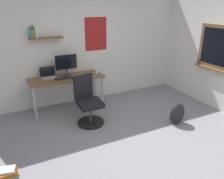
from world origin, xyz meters
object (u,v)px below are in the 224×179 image
(laptop, at_px, (48,75))
(keyboard, at_px, (64,78))
(computer_mouse, at_px, (77,76))
(monitor_primary, at_px, (66,64))
(backpack, at_px, (177,113))
(coffee_mug, at_px, (97,71))
(desk, at_px, (67,80))
(office_chair, at_px, (88,103))
(book_stack_on_floor, at_px, (8,172))

(laptop, bearing_deg, keyboard, -37.69)
(keyboard, distance_m, computer_mouse, 0.28)
(laptop, xyz_separation_m, monitor_primary, (0.40, -0.05, 0.22))
(laptop, relative_size, backpack, 0.72)
(keyboard, distance_m, coffee_mug, 0.77)
(monitor_primary, height_order, computer_mouse, monitor_primary)
(coffee_mug, bearing_deg, computer_mouse, -174.17)
(desk, height_order, computer_mouse, computer_mouse)
(office_chair, distance_m, monitor_primary, 1.08)
(office_chair, relative_size, backpack, 2.20)
(desk, height_order, laptop, laptop)
(monitor_primary, height_order, coffee_mug, monitor_primary)
(office_chair, relative_size, laptop, 3.06)
(backpack, height_order, book_stack_on_floor, backpack)
(office_chair, height_order, backpack, office_chair)
(monitor_primary, distance_m, coffee_mug, 0.70)
(coffee_mug, relative_size, book_stack_on_floor, 0.35)
(desk, bearing_deg, keyboard, -137.45)
(office_chair, bearing_deg, laptop, 119.85)
(keyboard, relative_size, computer_mouse, 3.56)
(laptop, relative_size, coffee_mug, 3.37)
(laptop, distance_m, computer_mouse, 0.60)
(desk, distance_m, laptop, 0.40)
(book_stack_on_floor, bearing_deg, laptop, 62.13)
(keyboard, distance_m, book_stack_on_floor, 2.16)
(monitor_primary, relative_size, backpack, 1.08)
(computer_mouse, bearing_deg, backpack, -45.10)
(keyboard, height_order, book_stack_on_floor, keyboard)
(office_chair, distance_m, book_stack_on_floor, 1.79)
(office_chair, xyz_separation_m, monitor_primary, (-0.14, 0.89, 0.59))
(desk, height_order, coffee_mug, coffee_mug)
(laptop, height_order, keyboard, laptop)
(coffee_mug, bearing_deg, laptop, 171.10)
(keyboard, bearing_deg, desk, 42.55)
(keyboard, bearing_deg, backpack, -40.27)
(monitor_primary, bearing_deg, backpack, -45.17)
(desk, xyz_separation_m, office_chair, (0.18, -0.80, -0.25))
(laptop, distance_m, coffee_mug, 1.06)
(keyboard, xyz_separation_m, computer_mouse, (0.28, 0.00, 0.01))
(laptop, relative_size, keyboard, 0.84)
(laptop, bearing_deg, monitor_primary, -6.95)
(laptop, distance_m, book_stack_on_floor, 2.20)
(monitor_primary, xyz_separation_m, keyboard, (-0.12, -0.17, -0.26))
(monitor_primary, bearing_deg, coffee_mug, -10.06)
(desk, distance_m, office_chair, 0.86)
(book_stack_on_floor, bearing_deg, office_chair, 30.74)
(monitor_primary, relative_size, book_stack_on_floor, 1.79)
(desk, relative_size, backpack, 3.67)
(monitor_primary, distance_m, backpack, 2.50)
(desk, xyz_separation_m, book_stack_on_floor, (-1.33, -1.70, -0.60))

